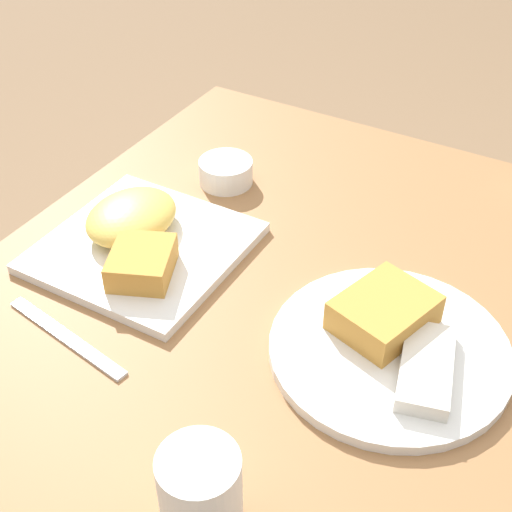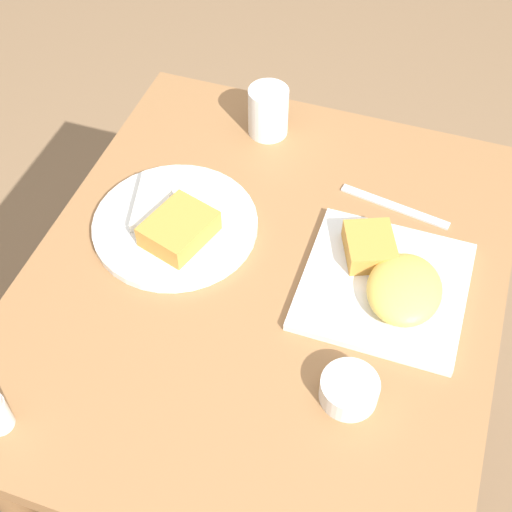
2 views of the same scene
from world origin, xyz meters
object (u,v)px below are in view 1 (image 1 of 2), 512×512
at_px(plate_oval_far, 391,342).
at_px(coffee_mug, 200,493).
at_px(plate_square_near, 139,237).
at_px(sauce_ramekin, 226,171).
at_px(butter_knife, 66,337).

distance_m(plate_oval_far, coffee_mug, 0.30).
xyz_separation_m(plate_square_near, sauce_ramekin, (-0.20, 0.01, -0.00)).
bearing_deg(plate_oval_far, butter_knife, -63.34).
xyz_separation_m(plate_oval_far, butter_knife, (0.17, -0.34, -0.01)).
xyz_separation_m(sauce_ramekin, butter_knife, (0.38, 0.01, -0.02)).
bearing_deg(plate_square_near, plate_oval_far, 88.67).
height_order(sauce_ramekin, coffee_mug, coffee_mug).
distance_m(plate_square_near, sauce_ramekin, 0.20).
height_order(plate_square_near, sauce_ramekin, plate_square_near).
bearing_deg(coffee_mug, sauce_ramekin, -150.46).
xyz_separation_m(sauce_ramekin, coffee_mug, (0.50, 0.28, 0.03)).
bearing_deg(butter_knife, coffee_mug, -14.12).
bearing_deg(plate_square_near, coffee_mug, 44.90).
bearing_deg(sauce_ramekin, plate_square_near, -3.84).
bearing_deg(coffee_mug, butter_knife, -113.69).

